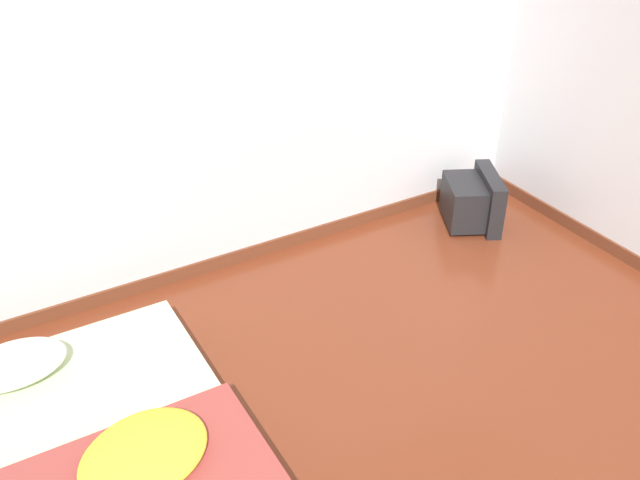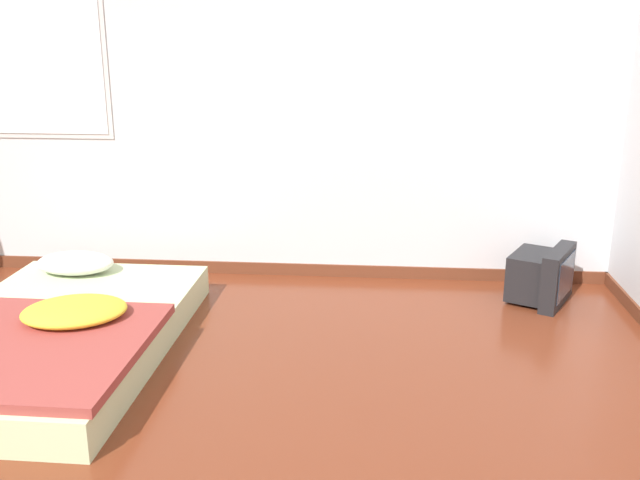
# 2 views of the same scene
# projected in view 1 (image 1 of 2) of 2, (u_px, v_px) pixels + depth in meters

# --- Properties ---
(wall_back) EXTENTS (8.00, 0.08, 2.60)m
(wall_back) POSITION_uv_depth(u_px,v_px,m) (117.00, 89.00, 3.78)
(wall_back) COLOR silver
(wall_back) RESTS_ON ground_plane
(crt_tv) EXTENTS (0.51, 0.56, 0.38)m
(crt_tv) POSITION_uv_depth(u_px,v_px,m) (473.00, 201.00, 5.04)
(crt_tv) COLOR black
(crt_tv) RESTS_ON ground_plane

